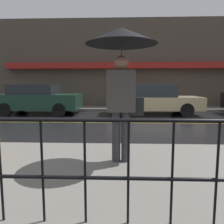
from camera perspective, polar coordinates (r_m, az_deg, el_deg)
ground_plane at (r=8.59m, az=12.12°, el=-2.79°), size 80.00×80.00×0.00m
sidewalk_near at (r=3.79m, az=25.86°, el=-14.84°), size 28.00×3.08×0.14m
sidewalk_far at (r=12.89m, az=8.81°, el=0.84°), size 28.00×1.63×0.14m
lane_marking at (r=8.59m, az=12.12°, el=-2.77°), size 25.20×0.12×0.01m
building_storefront at (r=13.81m, az=8.57°, el=12.24°), size 28.00×0.85×5.45m
pedestrian at (r=3.66m, az=2.52°, el=14.69°), size 1.17×1.17×2.22m
car_dark_green at (r=11.59m, az=-18.80°, el=3.24°), size 4.13×1.90×1.47m
car_tan at (r=10.93m, az=10.43°, el=3.27°), size 4.48×1.93×1.48m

